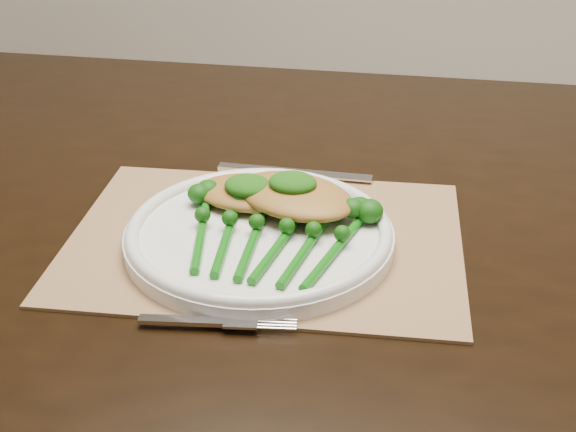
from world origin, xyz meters
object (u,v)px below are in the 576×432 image
(chicken_fillet_left, at_px, (250,193))
(broccolini_bundle, at_px, (266,242))
(placemat, at_px, (265,240))
(dining_table, at_px, (341,423))
(dinner_plate, at_px, (259,234))

(chicken_fillet_left, relative_size, broccolini_bundle, 0.66)
(broccolini_bundle, bearing_deg, chicken_fillet_left, 117.39)
(placemat, relative_size, chicken_fillet_left, 3.47)
(dining_table, height_order, chicken_fillet_left, chicken_fillet_left)
(chicken_fillet_left, distance_m, broccolini_bundle, 0.10)
(dining_table, xyz_separation_m, broccolini_bundle, (-0.05, -0.18, 0.40))
(placemat, height_order, dinner_plate, dinner_plate)
(placemat, distance_m, dinner_plate, 0.02)
(dining_table, distance_m, dinner_plate, 0.42)
(dinner_plate, bearing_deg, dining_table, 65.76)
(dinner_plate, bearing_deg, broccolini_bundle, -59.70)
(chicken_fillet_left, bearing_deg, dining_table, 41.56)
(dining_table, distance_m, broccolini_bundle, 0.44)
(chicken_fillet_left, bearing_deg, broccolini_bundle, -63.38)
(dining_table, relative_size, chicken_fillet_left, 13.76)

